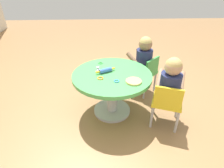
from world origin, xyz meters
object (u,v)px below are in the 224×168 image
(rolling_pin, at_px, (105,70))
(craft_scissors, at_px, (98,70))
(child_chair_right, at_px, (145,73))
(child_chair_left, at_px, (167,102))
(seated_child_left, at_px, (171,81))
(craft_table, at_px, (112,84))
(seated_child_right, at_px, (144,56))

(rolling_pin, bearing_deg, craft_scissors, 55.95)
(child_chair_right, bearing_deg, child_chair_left, -171.06)
(seated_child_left, bearing_deg, craft_scissors, 67.57)
(craft_table, relative_size, child_chair_left, 1.63)
(seated_child_left, bearing_deg, seated_child_right, 12.64)
(child_chair_left, relative_size, seated_child_right, 1.05)
(seated_child_left, height_order, rolling_pin, seated_child_left)
(seated_child_right, xyz_separation_m, rolling_pin, (-0.40, 0.51, 0.01))
(rolling_pin, bearing_deg, seated_child_left, -110.88)
(child_chair_left, xyz_separation_m, seated_child_left, (0.04, -0.01, 0.23))
(child_chair_right, bearing_deg, seated_child_left, -169.28)
(craft_table, height_order, child_chair_right, child_chair_right)
(seated_child_left, relative_size, seated_child_right, 1.00)
(child_chair_right, relative_size, rolling_pin, 2.48)
(child_chair_right, bearing_deg, craft_table, 131.47)
(seated_child_left, xyz_separation_m, seated_child_right, (0.65, 0.15, 0.00))
(craft_table, height_order, seated_child_right, seated_child_right)
(seated_child_left, height_order, child_chair_right, seated_child_left)
(child_chair_left, bearing_deg, seated_child_right, 10.86)
(craft_table, bearing_deg, craft_scissors, 58.52)
(child_chair_right, xyz_separation_m, craft_scissors, (-0.32, 0.61, 0.22))
(seated_child_left, xyz_separation_m, child_chair_right, (0.62, 0.12, -0.23))
(child_chair_left, xyz_separation_m, child_chair_right, (0.66, 0.10, 0.00))
(seated_child_left, xyz_separation_m, craft_scissors, (0.30, 0.73, -0.01))
(seated_child_left, bearing_deg, child_chair_left, 159.63)
(child_chair_left, relative_size, rolling_pin, 2.48)
(seated_child_left, distance_m, craft_scissors, 0.79)
(seated_child_left, bearing_deg, rolling_pin, 69.12)
(seated_child_left, relative_size, craft_scissors, 3.68)
(craft_table, relative_size, child_chair_right, 1.63)
(rolling_pin, bearing_deg, seated_child_right, -51.72)
(rolling_pin, height_order, craft_scissors, rolling_pin)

